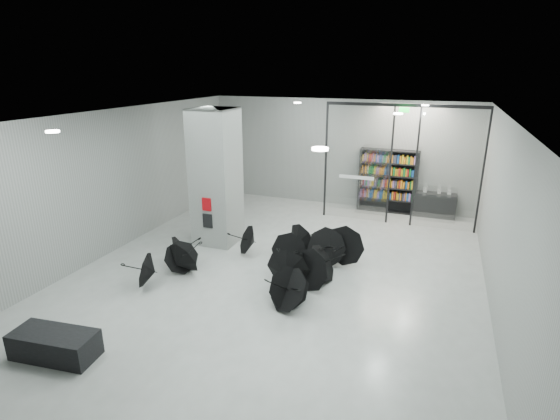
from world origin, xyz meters
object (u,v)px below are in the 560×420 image
at_px(shop_counter, 435,205).
at_px(umbrella_cluster, 280,264).
at_px(bookshelf, 388,181).
at_px(column, 216,177).
at_px(bench, 55,345).

bearing_deg(shop_counter, umbrella_cluster, -120.20).
height_order(bookshelf, shop_counter, bookshelf).
relative_size(bookshelf, umbrella_cluster, 0.42).
bearing_deg(column, umbrella_cluster, -30.81).
distance_m(column, shop_counter, 7.92).
xyz_separation_m(shop_counter, umbrella_cluster, (-3.52, -6.32, -0.12)).
relative_size(bench, umbrella_cluster, 0.29).
height_order(column, shop_counter, column).
bearing_deg(shop_counter, column, -143.12).
relative_size(column, bookshelf, 1.74).
xyz_separation_m(column, bookshelf, (4.42, 4.75, -0.85)).
relative_size(column, shop_counter, 2.80).
bearing_deg(column, bookshelf, 47.09).
bearing_deg(column, bench, -91.12).
bearing_deg(bench, shop_counter, 53.50).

